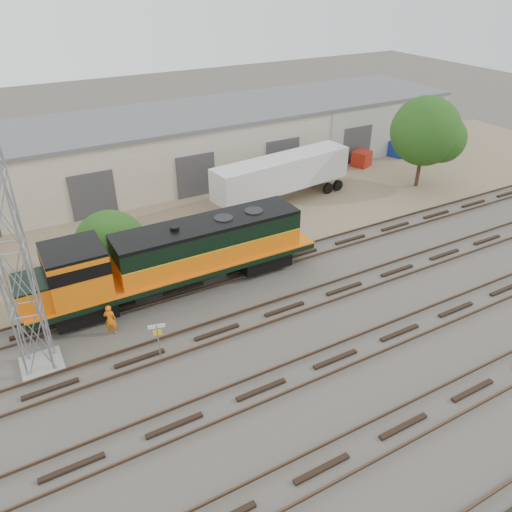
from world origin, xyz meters
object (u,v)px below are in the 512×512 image
locomotive (172,257)px  worker (110,319)px  semi_trailer (285,173)px  signal_tower (10,253)px

locomotive → worker: (-4.10, -1.89, -1.44)m
locomotive → semi_trailer: bearing=32.8°
locomotive → worker: 4.74m
locomotive → signal_tower: (-7.59, -2.75, 3.78)m
locomotive → semi_trailer: 14.39m
locomotive → signal_tower: signal_tower is taller
signal_tower → semi_trailer: signal_tower is taller
locomotive → signal_tower: size_ratio=1.32×
signal_tower → worker: (3.48, 0.86, -5.22)m
worker → semi_trailer: semi_trailer is taller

